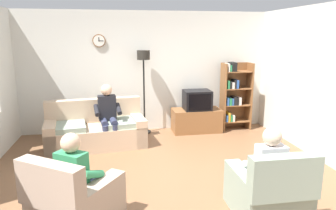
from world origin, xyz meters
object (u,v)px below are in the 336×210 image
at_px(tv, 197,100).
at_px(armchair_near_bookshelf, 268,193).
at_px(couch, 96,131).
at_px(armchair_near_window, 75,202).
at_px(person_on_couch, 108,113).
at_px(person_in_right_armchair, 266,166).
at_px(tv_stand, 196,120).
at_px(floor_lamp, 144,69).
at_px(bookshelf, 234,95).
at_px(person_in_left_armchair, 78,174).

xyz_separation_m(tv, armchair_near_bookshelf, (-0.04, -3.47, -0.45)).
height_order(tv, armchair_near_bookshelf, tv).
distance_m(couch, tv, 2.34).
bearing_deg(tv, armchair_near_window, -125.28).
height_order(person_on_couch, person_in_right_armchair, person_on_couch).
bearing_deg(couch, armchair_near_bookshelf, -52.80).
bearing_deg(tv, tv_stand, 90.00).
bearing_deg(floor_lamp, armchair_near_bookshelf, -72.26).
height_order(bookshelf, person_on_couch, bookshelf).
relative_size(couch, armchair_near_window, 1.69).
distance_m(floor_lamp, armchair_near_window, 3.78).
bearing_deg(person_in_right_armchair, bookshelf, 74.82).
bearing_deg(armchair_near_bookshelf, armchair_near_window, 175.49).
xyz_separation_m(armchair_near_window, person_on_couch, (0.35, 2.59, 0.41)).
bearing_deg(bookshelf, couch, -167.76).
distance_m(couch, armchair_near_bookshelf, 3.62).
height_order(tv, bookshelf, bookshelf).
height_order(couch, person_in_left_armchair, person_in_left_armchair).
xyz_separation_m(bookshelf, person_in_right_armchair, (-0.94, -3.48, -0.21)).
bearing_deg(armchair_near_bookshelf, floor_lamp, 107.74).
bearing_deg(person_on_couch, floor_lamp, 46.13).
relative_size(couch, person_on_couch, 1.61).
height_order(tv_stand, armchair_near_window, armchair_near_window).
distance_m(bookshelf, person_in_left_armchair, 4.60).
bearing_deg(tv_stand, bookshelf, 4.35).
relative_size(floor_lamp, person_in_left_armchair, 1.65).
bearing_deg(tv, person_in_left_armchair, -125.29).
distance_m(tv, person_in_right_armchair, 3.38).
height_order(tv_stand, floor_lamp, floor_lamp).
bearing_deg(floor_lamp, person_in_right_armchair, -71.82).
xyz_separation_m(tv_stand, armchair_near_bookshelf, (-0.04, -3.50, 0.03)).
distance_m(couch, bookshelf, 3.24).
distance_m(tv, bookshelf, 0.92).
distance_m(tv_stand, armchair_near_window, 4.05).
bearing_deg(armchair_near_bookshelf, couch, 127.20).
height_order(bookshelf, armchair_near_window, bookshelf).
distance_m(bookshelf, person_on_couch, 2.99).
bearing_deg(couch, tv_stand, 15.34).
height_order(floor_lamp, person_on_couch, floor_lamp).
distance_m(armchair_near_window, person_in_right_armchair, 2.32).
xyz_separation_m(tv_stand, bookshelf, (0.91, 0.07, 0.55)).
xyz_separation_m(tv_stand, floor_lamp, (-1.19, 0.10, 1.19)).
bearing_deg(person_in_right_armchair, person_in_left_armchair, 175.80).
height_order(tv, floor_lamp, floor_lamp).
relative_size(bookshelf, person_on_couch, 1.27).
height_order(bookshelf, person_in_right_armchair, bookshelf).
height_order(couch, tv_stand, couch).
bearing_deg(person_in_left_armchair, person_in_right_armchair, -4.20).
bearing_deg(person_in_left_armchair, armchair_near_window, -125.09).
bearing_deg(person_in_right_armchair, tv_stand, 89.41).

